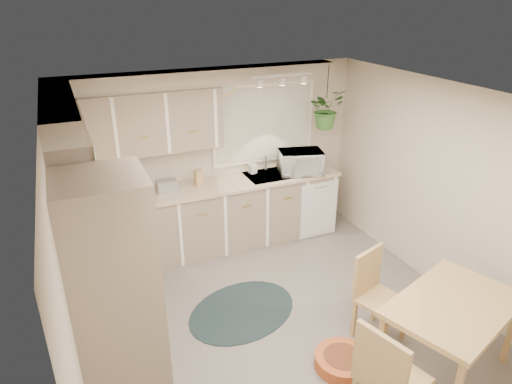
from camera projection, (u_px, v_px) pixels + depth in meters
The scene contains 35 objects.
floor at pixel (283, 322), 4.90m from camera, with size 4.20×4.20×0.00m, color slate.
ceiling at pixel (290, 100), 3.93m from camera, with size 4.20×4.20×0.00m, color silver.
wall_back at pixel (216, 157), 6.18m from camera, with size 4.00×0.04×2.40m, color #C2B4A0.
wall_front at pixel (450, 378), 2.66m from camera, with size 4.00×0.04×2.40m, color #C2B4A0.
wall_left at pixel (66, 269), 3.69m from camera, with size 0.04×4.20×2.40m, color #C2B4A0.
wall_right at pixel (444, 191), 5.15m from camera, with size 0.04×4.20×2.40m, color #C2B4A0.
base_cab_left at pixel (104, 281), 4.84m from camera, with size 0.60×1.85×0.90m, color gray.
base_cab_back at pixel (211, 218), 6.16m from camera, with size 3.60×0.60×0.90m, color gray.
counter_left at pixel (99, 242), 4.65m from camera, with size 0.64×1.89×0.04m, color #C7B091.
counter_back at pixel (210, 187), 5.96m from camera, with size 3.64×0.64×0.04m, color #C7B091.
oven_stack at pixel (116, 301), 3.55m from camera, with size 0.65×0.65×2.10m, color gray.
wall_oven_face at pixel (157, 291), 3.67m from camera, with size 0.02×0.56×0.58m, color silver.
upper_cab_left at pixel (69, 156), 4.34m from camera, with size 0.35×2.00×0.75m, color gray.
upper_cab_back at pixel (139, 123), 5.42m from camera, with size 2.00×0.35×0.75m, color gray.
soffit_left at pixel (58, 107), 4.14m from camera, with size 0.30×2.00×0.20m, color #C2B4A0.
soffit_back at pixel (201, 78), 5.54m from camera, with size 3.60×0.30×0.20m, color #C2B4A0.
cooktop at pixel (106, 268), 4.16m from camera, with size 0.52×0.58×0.02m, color silver.
range_hood at pixel (97, 225), 3.97m from camera, with size 0.40×0.60×0.14m, color silver.
window_blinds at pixel (264, 123), 6.25m from camera, with size 1.40×0.02×1.00m, color white.
window_frame at pixel (264, 123), 6.26m from camera, with size 1.50×0.02×1.10m, color white.
sink at pixel (272, 178), 6.31m from camera, with size 0.70×0.48×0.10m, color #95989C.
dishwasher_front at pixel (319, 210), 6.46m from camera, with size 0.58×0.01×0.83m, color silver.
track_light_bar at pixel (282, 75), 5.52m from camera, with size 0.80×0.04×0.04m, color silver.
wall_clock at pixel (225, 84), 5.81m from camera, with size 0.30×0.30×0.03m, color gold.
dining_table at pixel (448, 338), 4.13m from camera, with size 1.22×0.82×0.77m, color tan.
chair_left at pixel (393, 375), 3.57m from camera, with size 0.48×0.48×1.03m, color tan.
chair_back at pixel (382, 299), 4.52m from camera, with size 0.44×0.44×0.94m, color tan.
braided_rug at pixel (242, 311), 5.07m from camera, with size 1.28×0.96×0.01m, color black.
pet_bed at pixel (343, 361), 4.31m from camera, with size 0.53×0.53×0.12m, color #BE6026.
microwave at pixel (301, 160), 6.27m from camera, with size 0.59×0.32×0.40m, color silver.
soap_bottle at pixel (253, 170), 6.31m from camera, with size 0.09×0.21×0.10m, color silver.
hanging_plant at pixel (326, 113), 6.15m from camera, with size 0.47×0.53×0.41m, color #356829.
coffee_maker at pixel (128, 187), 5.53m from camera, with size 0.16×0.19×0.28m, color black.
toaster at pixel (167, 186), 5.74m from camera, with size 0.25×0.14×0.15m, color #95989C.
knife_block at pixel (198, 178), 5.91m from camera, with size 0.10×0.10×0.21m, color tan.
Camera 1 is at (-1.83, -3.48, 3.27)m, focal length 32.00 mm.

